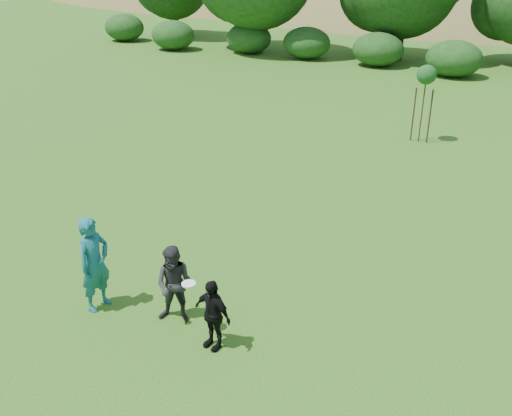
{
  "coord_description": "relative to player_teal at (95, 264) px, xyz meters",
  "views": [
    {
      "loc": [
        5.84,
        -7.7,
        6.79
      ],
      "look_at": [
        0.0,
        3.0,
        1.1
      ],
      "focal_mm": 40.0,
      "sensor_mm": 36.0,
      "label": 1
    }
  ],
  "objects": [
    {
      "name": "player_black",
      "position": [
        2.73,
        0.04,
        -0.3
      ],
      "size": [
        0.87,
        0.49,
        1.41
      ],
      "primitive_type": "imported",
      "rotation": [
        0.0,
        0.0,
        -0.19
      ],
      "color": "black",
      "rests_on": "ground"
    },
    {
      "name": "frisbee",
      "position": [
        2.14,
        0.19,
        0.08
      ],
      "size": [
        0.27,
        0.27,
        0.03
      ],
      "color": "white",
      "rests_on": "ground"
    },
    {
      "name": "player_teal",
      "position": [
        0.0,
        0.0,
        0.0
      ],
      "size": [
        0.52,
        0.76,
        2.01
      ],
      "primitive_type": "imported",
      "rotation": [
        0.0,
        0.0,
        1.51
      ],
      "color": "#165B65",
      "rests_on": "ground"
    },
    {
      "name": "sapling",
      "position": [
        3.05,
        13.85,
        1.42
      ],
      "size": [
        0.7,
        0.7,
        2.85
      ],
      "color": "#352714",
      "rests_on": "ground"
    },
    {
      "name": "hillside",
      "position": [
        1.1,
        69.11,
        -12.98
      ],
      "size": [
        150.0,
        72.0,
        52.0
      ],
      "color": "olive",
      "rests_on": "ground"
    },
    {
      "name": "player_grey",
      "position": [
        1.68,
        0.38,
        -0.19
      ],
      "size": [
        0.94,
        0.83,
        1.62
      ],
      "primitive_type": "imported",
      "rotation": [
        0.0,
        0.0,
        0.31
      ],
      "color": "#272729",
      "rests_on": "ground"
    },
    {
      "name": "ground",
      "position": [
        1.66,
        0.66,
        -1.0
      ],
      "size": [
        120.0,
        120.0,
        0.0
      ],
      "primitive_type": "plane",
      "color": "#19470C",
      "rests_on": "ground"
    }
  ]
}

